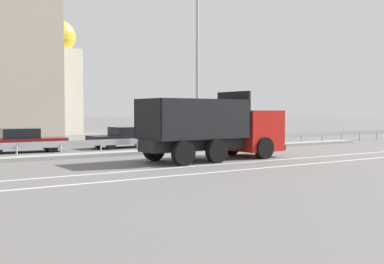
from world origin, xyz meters
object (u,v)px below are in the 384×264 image
Objects in this scene: dump_truck at (228,133)px; church_tower at (60,79)px; median_road_sign at (234,129)px; parked_car_2 at (22,140)px; parked_car_3 at (126,137)px; street_lamp_1 at (199,65)px.

dump_truck is 28.06m from church_tower.
median_road_sign reaches higher than parked_car_2.
parked_car_3 is at bearing 94.16° from parked_car_2.
parked_car_2 is (-11.45, 4.33, -0.55)m from median_road_sign.
parked_car_2 is (-8.85, 4.40, -4.28)m from street_lamp_1.
street_lamp_1 is at bearing 162.22° from dump_truck.
median_road_sign is at bearing -80.49° from church_tower.
parked_car_3 is (-5.22, 4.38, -0.56)m from median_road_sign.
parked_car_2 is (-7.77, 8.63, -0.54)m from dump_truck.
parked_car_3 is 19.71m from church_tower.
street_lamp_1 is at bearing -178.65° from median_road_sign.
parked_car_2 is 21.10m from church_tower.
dump_truck is at bearing -130.62° from median_road_sign.
parked_car_2 reaches higher than parked_car_3.
median_road_sign is 0.49× the size of parked_car_2.
parked_car_3 is at bearing -93.88° from church_tower.
parked_car_2 is at bearing 159.27° from median_road_sign.
dump_truck reaches higher than parked_car_2.
church_tower reaches higher than street_lamp_1.
dump_truck reaches higher than median_road_sign.
church_tower reaches higher than median_road_sign.
dump_truck is 3.26× the size of median_road_sign.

